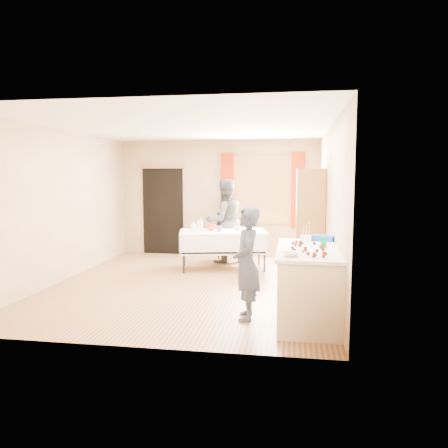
% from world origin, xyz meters
% --- Properties ---
extents(floor, '(4.50, 5.50, 0.02)m').
position_xyz_m(floor, '(0.00, 0.00, -0.01)').
color(floor, '#9E7047').
rests_on(floor, ground).
extents(ceiling, '(4.50, 5.50, 0.02)m').
position_xyz_m(ceiling, '(0.00, 0.00, 2.61)').
color(ceiling, white).
rests_on(ceiling, floor).
extents(wall_back, '(4.50, 0.02, 2.60)m').
position_xyz_m(wall_back, '(0.00, 2.76, 1.30)').
color(wall_back, tan).
rests_on(wall_back, floor).
extents(wall_front, '(4.50, 0.02, 2.60)m').
position_xyz_m(wall_front, '(0.00, -2.76, 1.30)').
color(wall_front, tan).
rests_on(wall_front, floor).
extents(wall_left, '(0.02, 5.50, 2.60)m').
position_xyz_m(wall_left, '(-2.26, 0.00, 1.30)').
color(wall_left, tan).
rests_on(wall_left, floor).
extents(wall_right, '(0.02, 5.50, 2.60)m').
position_xyz_m(wall_right, '(2.26, 0.00, 1.30)').
color(wall_right, tan).
rests_on(wall_right, floor).
extents(window_frame, '(1.32, 0.06, 1.52)m').
position_xyz_m(window_frame, '(1.00, 2.72, 1.50)').
color(window_frame, olive).
rests_on(window_frame, wall_back).
extents(window_pane, '(1.20, 0.02, 1.40)m').
position_xyz_m(window_pane, '(1.00, 2.71, 1.50)').
color(window_pane, white).
rests_on(window_pane, wall_back).
extents(curtain_left, '(0.28, 0.06, 1.65)m').
position_xyz_m(curtain_left, '(0.22, 2.67, 1.50)').
color(curtain_left, '#8E2206').
rests_on(curtain_left, wall_back).
extents(curtain_right, '(0.28, 0.06, 1.65)m').
position_xyz_m(curtain_right, '(1.78, 2.67, 1.50)').
color(curtain_right, '#8E2206').
rests_on(curtain_right, wall_back).
extents(doorway, '(0.95, 0.04, 2.00)m').
position_xyz_m(doorway, '(-1.30, 2.73, 1.00)').
color(doorway, black).
rests_on(doorway, floor).
extents(door_lintel, '(1.05, 0.06, 0.08)m').
position_xyz_m(door_lintel, '(-1.30, 2.70, 2.02)').
color(door_lintel, olive).
rests_on(door_lintel, wall_back).
extents(cabinet, '(0.50, 0.60, 1.94)m').
position_xyz_m(cabinet, '(1.99, 0.93, 0.97)').
color(cabinet, brown).
rests_on(cabinet, floor).
extents(counter, '(0.80, 1.68, 0.91)m').
position_xyz_m(counter, '(1.89, -1.53, 0.45)').
color(counter, beige).
rests_on(counter, floor).
extents(party_table, '(1.83, 1.22, 0.75)m').
position_xyz_m(party_table, '(0.35, 1.27, 0.44)').
color(party_table, black).
rests_on(party_table, floor).
extents(chair, '(0.55, 0.55, 1.03)m').
position_xyz_m(chair, '(0.31, 2.17, 0.31)').
color(chair, black).
rests_on(chair, floor).
extents(girl, '(0.60, 0.46, 1.43)m').
position_xyz_m(girl, '(1.12, -1.63, 0.72)').
color(girl, '#29304B').
rests_on(girl, floor).
extents(woman, '(1.44, 1.43, 1.74)m').
position_xyz_m(woman, '(0.28, 1.92, 0.87)').
color(woman, black).
rests_on(woman, floor).
extents(soda_can, '(0.08, 0.08, 0.12)m').
position_xyz_m(soda_can, '(2.07, -1.42, 0.97)').
color(soda_can, '#008B33').
rests_on(soda_can, counter).
extents(mixing_bowl, '(0.32, 0.32, 0.05)m').
position_xyz_m(mixing_bowl, '(1.66, -2.10, 0.93)').
color(mixing_bowl, white).
rests_on(mixing_bowl, counter).
extents(foam_block, '(0.16, 0.11, 0.08)m').
position_xyz_m(foam_block, '(1.87, -0.91, 0.95)').
color(foam_block, white).
rests_on(foam_block, counter).
extents(blue_basket, '(0.35, 0.29, 0.08)m').
position_xyz_m(blue_basket, '(2.11, -0.84, 0.95)').
color(blue_basket, blue).
rests_on(blue_basket, counter).
extents(pitcher, '(0.11, 0.11, 0.22)m').
position_xyz_m(pitcher, '(-0.07, 1.08, 0.86)').
color(pitcher, silver).
rests_on(pitcher, party_table).
extents(cup_red, '(0.30, 0.30, 0.13)m').
position_xyz_m(cup_red, '(0.12, 1.27, 0.81)').
color(cup_red, red).
rests_on(cup_red, party_table).
extents(cup_rainbow, '(0.20, 0.20, 0.11)m').
position_xyz_m(cup_rainbow, '(0.30, 1.10, 0.81)').
color(cup_rainbow, red).
rests_on(cup_rainbow, party_table).
extents(small_bowl, '(0.21, 0.21, 0.06)m').
position_xyz_m(small_bowl, '(0.62, 1.46, 0.78)').
color(small_bowl, white).
rests_on(small_bowl, party_table).
extents(pastry_tray, '(0.34, 0.30, 0.02)m').
position_xyz_m(pastry_tray, '(0.83, 1.24, 0.76)').
color(pastry_tray, white).
rests_on(pastry_tray, party_table).
extents(bottle, '(0.16, 0.16, 0.18)m').
position_xyz_m(bottle, '(-0.25, 1.33, 0.84)').
color(bottle, white).
rests_on(bottle, party_table).
extents(cake_balls, '(0.45, 1.09, 0.04)m').
position_xyz_m(cake_balls, '(1.90, -1.63, 0.93)').
color(cake_balls, '#3F2314').
rests_on(cake_balls, counter).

